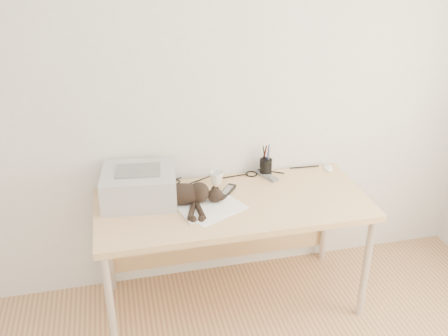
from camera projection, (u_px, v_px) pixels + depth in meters
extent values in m
plane|color=silver|center=(219.00, 91.00, 2.99)|extent=(3.50, 0.00, 3.50)
cube|color=#E5B986|center=(233.00, 204.00, 2.93)|extent=(1.60, 0.70, 0.04)
cylinder|color=silver|center=(111.00, 307.00, 2.68)|extent=(0.04, 0.04, 0.70)
cylinder|color=silver|center=(366.00, 268.00, 2.98)|extent=(0.04, 0.04, 0.70)
cylinder|color=silver|center=(108.00, 244.00, 3.20)|extent=(0.04, 0.04, 0.70)
cylinder|color=silver|center=(326.00, 217.00, 3.51)|extent=(0.04, 0.04, 0.70)
cube|color=#E5B986|center=(221.00, 221.00, 3.36)|extent=(1.48, 0.02, 0.60)
cube|color=#ACACB1|center=(139.00, 186.00, 2.90)|extent=(0.46, 0.40, 0.19)
cube|color=black|center=(139.00, 184.00, 2.89)|extent=(0.36, 0.06, 0.11)
cube|color=slate|center=(138.00, 170.00, 2.85)|extent=(0.27, 0.21, 0.01)
cube|color=white|center=(215.00, 209.00, 2.84)|extent=(0.40, 0.36, 0.00)
cube|color=white|center=(209.00, 207.00, 2.85)|extent=(0.38, 0.31, 0.00)
ellipsoid|color=black|center=(181.00, 194.00, 2.87)|extent=(0.32, 0.15, 0.13)
sphere|color=black|center=(159.00, 197.00, 2.85)|extent=(0.13, 0.13, 0.13)
ellipsoid|color=black|center=(215.00, 195.00, 2.90)|extent=(0.10, 0.09, 0.08)
cone|color=black|center=(214.00, 187.00, 2.92)|extent=(0.04, 0.04, 0.04)
cone|color=black|center=(217.00, 188.00, 2.92)|extent=(0.04, 0.05, 0.04)
cylinder|color=black|center=(192.00, 211.00, 2.80)|extent=(0.05, 0.18, 0.03)
cylinder|color=black|center=(200.00, 210.00, 2.80)|extent=(0.05, 0.18, 0.03)
cylinder|color=black|center=(138.00, 202.00, 2.89)|extent=(0.20, 0.04, 0.02)
imported|color=white|center=(216.00, 178.00, 3.10)|extent=(0.12, 0.12, 0.08)
cylinder|color=black|center=(266.00, 167.00, 3.21)|extent=(0.08, 0.08, 0.11)
cylinder|color=#990C0C|center=(264.00, 157.00, 3.17)|extent=(0.01, 0.01, 0.15)
cylinder|color=navy|center=(267.00, 156.00, 3.19)|extent=(0.01, 0.01, 0.15)
cylinder|color=black|center=(267.00, 157.00, 3.17)|extent=(0.01, 0.01, 0.15)
cube|color=slate|center=(267.00, 176.00, 3.19)|extent=(0.11, 0.17, 0.02)
cube|color=black|center=(227.00, 191.00, 3.01)|extent=(0.14, 0.17, 0.02)
ellipsoid|color=white|center=(328.00, 166.00, 3.30)|extent=(0.08, 0.11, 0.03)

